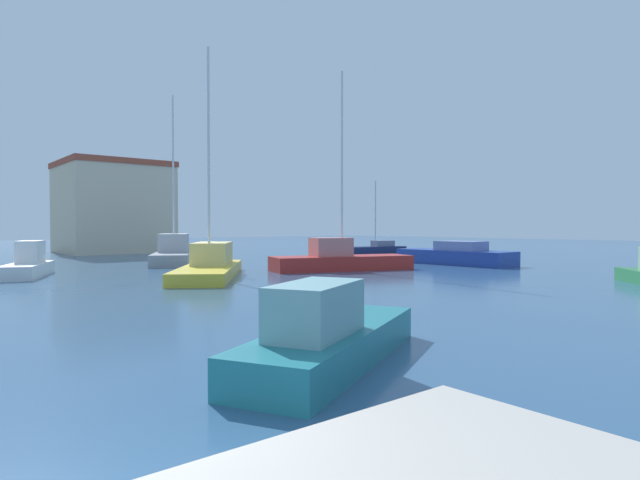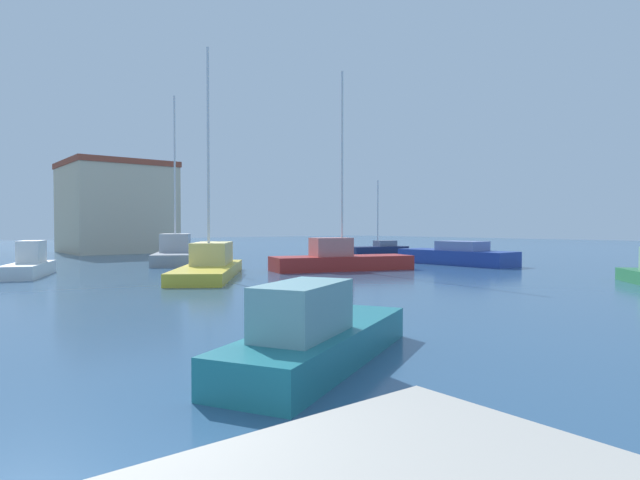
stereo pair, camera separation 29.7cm
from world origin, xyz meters
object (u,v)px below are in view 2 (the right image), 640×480
(sailboat_red_center_channel, at_px, (340,259))
(sailboat_grey_near_pier, at_px, (175,252))
(motorboat_teal_distant_east, at_px, (317,336))
(sailboat_navy_behind_lamppost, at_px, (379,249))
(sailboat_yellow_inner_mooring, at_px, (210,264))
(motorboat_white_outer_mooring, at_px, (29,264))
(motorboat_blue_far_right, at_px, (457,255))

(sailboat_red_center_channel, xyz_separation_m, sailboat_grey_near_pier, (-4.57, 11.14, 0.09))
(sailboat_grey_near_pier, relative_size, motorboat_teal_distant_east, 2.01)
(sailboat_red_center_channel, xyz_separation_m, motorboat_teal_distant_east, (-12.98, -14.51, -0.11))
(sailboat_red_center_channel, height_order, sailboat_grey_near_pier, sailboat_grey_near_pier)
(sailboat_navy_behind_lamppost, bearing_deg, motorboat_teal_distant_east, -136.49)
(sailboat_yellow_inner_mooring, relative_size, motorboat_white_outer_mooring, 2.14)
(sailboat_yellow_inner_mooring, bearing_deg, sailboat_red_center_channel, -9.85)
(sailboat_red_center_channel, bearing_deg, motorboat_teal_distant_east, -131.82)
(motorboat_white_outer_mooring, bearing_deg, sailboat_navy_behind_lamppost, 9.27)
(sailboat_yellow_inner_mooring, relative_size, motorboat_teal_distant_east, 1.98)
(motorboat_white_outer_mooring, xyz_separation_m, sailboat_navy_behind_lamppost, (27.80, 4.54, -0.12))
(sailboat_red_center_channel, bearing_deg, motorboat_white_outer_mooring, 154.54)
(motorboat_blue_far_right, bearing_deg, sailboat_grey_near_pier, 136.23)
(motorboat_white_outer_mooring, relative_size, motorboat_teal_distant_east, 0.93)
(sailboat_yellow_inner_mooring, relative_size, sailboat_red_center_channel, 1.00)
(motorboat_white_outer_mooring, height_order, motorboat_teal_distant_east, motorboat_white_outer_mooring)
(motorboat_blue_far_right, height_order, motorboat_teal_distant_east, motorboat_blue_far_right)
(sailboat_red_center_channel, xyz_separation_m, motorboat_blue_far_right, (8.44, -1.31, -0.03))
(sailboat_red_center_channel, distance_m, sailboat_navy_behind_lamppost, 17.88)
(motorboat_white_outer_mooring, distance_m, motorboat_teal_distant_east, 21.10)
(motorboat_white_outer_mooring, bearing_deg, sailboat_grey_near_pier, 26.37)
(sailboat_yellow_inner_mooring, xyz_separation_m, motorboat_white_outer_mooring, (-6.72, 5.34, -0.03))
(sailboat_grey_near_pier, bearing_deg, motorboat_white_outer_mooring, -153.63)
(sailboat_yellow_inner_mooring, relative_size, sailboat_grey_near_pier, 0.99)
(sailboat_yellow_inner_mooring, bearing_deg, motorboat_blue_far_right, -9.30)
(motorboat_teal_distant_east, bearing_deg, motorboat_white_outer_mooring, 92.21)
(sailboat_yellow_inner_mooring, xyz_separation_m, sailboat_grey_near_pier, (2.51, 9.92, 0.10))
(sailboat_navy_behind_lamppost, bearing_deg, sailboat_yellow_inner_mooring, -154.89)
(motorboat_white_outer_mooring, xyz_separation_m, motorboat_teal_distant_east, (0.81, -21.08, -0.07))
(sailboat_yellow_inner_mooring, bearing_deg, motorboat_teal_distant_east, -110.58)
(motorboat_white_outer_mooring, xyz_separation_m, motorboat_blue_far_right, (22.23, -7.88, 0.00))
(sailboat_navy_behind_lamppost, height_order, motorboat_teal_distant_east, sailboat_navy_behind_lamppost)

